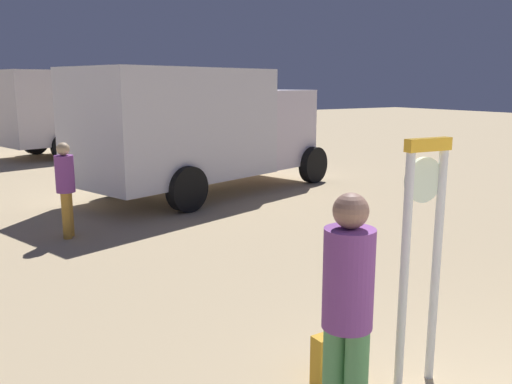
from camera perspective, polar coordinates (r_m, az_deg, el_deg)
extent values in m
cylinder|color=silver|center=(4.45, 15.40, -8.47)|extent=(0.07, 0.07, 1.95)
cylinder|color=silver|center=(4.68, 18.50, -7.67)|extent=(0.07, 0.07, 1.95)
cube|color=yellow|center=(4.34, 17.78, 4.81)|extent=(0.43, 0.12, 0.10)
cylinder|color=white|center=(4.40, 17.28, 1.23)|extent=(0.36, 0.07, 0.36)
cube|color=black|center=(4.42, 17.05, 1.28)|extent=(0.07, 0.02, 0.08)
cube|color=black|center=(4.42, 17.05, 1.28)|extent=(0.10, 0.02, 0.13)
cylinder|color=#549659|center=(4.00, 8.23, -19.16)|extent=(0.16, 0.16, 0.86)
cylinder|color=#7C3E8D|center=(3.64, 9.75, -9.02)|extent=(0.34, 0.34, 0.68)
sphere|color=#946B5A|center=(3.50, 10.00, -1.98)|extent=(0.24, 0.24, 0.24)
cube|color=gold|center=(4.69, 7.93, -17.13)|extent=(0.33, 0.14, 0.45)
cube|color=gold|center=(4.79, 7.17, -17.42)|extent=(0.23, 0.04, 0.20)
cylinder|color=gold|center=(9.16, -19.42, -2.40)|extent=(0.14, 0.14, 0.75)
cylinder|color=gold|center=(9.30, -19.19, -2.18)|extent=(0.14, 0.14, 0.75)
cylinder|color=#813D8F|center=(9.10, -19.58, 1.82)|extent=(0.30, 0.30, 0.59)
sphere|color=tan|center=(9.05, -19.75, 4.31)|extent=(0.21, 0.21, 0.21)
cube|color=silver|center=(11.69, -8.70, 7.12)|extent=(4.66, 3.37, 2.32)
cube|color=silver|center=(13.78, 0.76, 6.90)|extent=(2.15, 2.53, 1.85)
cube|color=black|center=(14.38, 2.89, 8.56)|extent=(0.55, 1.76, 0.81)
cylinder|color=black|center=(13.65, 6.08, 2.88)|extent=(0.93, 0.50, 0.90)
cylinder|color=black|center=(15.08, -1.15, 3.75)|extent=(0.93, 0.50, 0.90)
cylinder|color=black|center=(10.52, -7.29, 0.31)|extent=(0.93, 0.50, 0.90)
cylinder|color=black|center=(12.33, -14.47, 1.67)|extent=(0.93, 0.50, 0.90)
cube|color=silver|center=(19.86, -19.12, 8.51)|extent=(4.93, 3.20, 2.43)
cube|color=silver|center=(21.52, -11.49, 8.54)|extent=(2.15, 2.41, 2.03)
cube|color=black|center=(22.01, -9.67, 9.72)|extent=(0.45, 1.69, 0.89)
cylinder|color=black|center=(21.08, -8.24, 5.83)|extent=(0.93, 0.46, 0.90)
cylinder|color=black|center=(22.85, -11.68, 6.13)|extent=(0.93, 0.46, 0.90)
cylinder|color=black|center=(18.60, -19.55, 4.56)|extent=(0.93, 0.46, 0.90)
cylinder|color=black|center=(20.59, -22.35, 4.96)|extent=(0.93, 0.46, 0.90)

